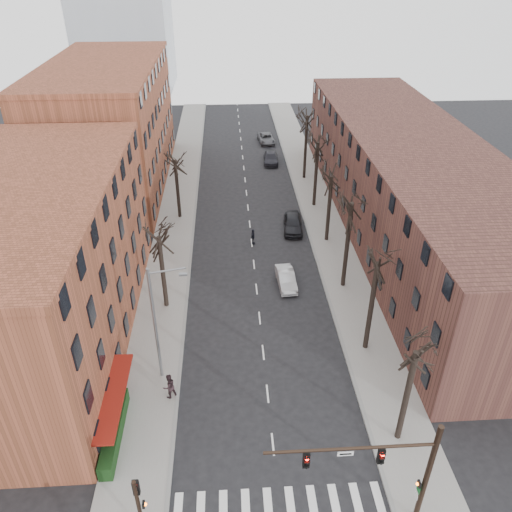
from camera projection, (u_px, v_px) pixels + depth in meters
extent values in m
plane|color=black|center=(280.00, 508.00, 26.58)|extent=(160.00, 160.00, 0.00)
cube|color=gray|center=(177.00, 213.00, 55.78)|extent=(4.00, 90.00, 0.15)
cube|color=gray|center=(319.00, 209.00, 56.60)|extent=(4.00, 90.00, 0.15)
cube|color=brown|center=(36.00, 269.00, 35.29)|extent=(12.00, 26.00, 12.00)
cube|color=brown|center=(110.00, 128.00, 59.33)|extent=(12.00, 28.00, 14.00)
cube|color=#532F26|center=(409.00, 185.00, 50.17)|extent=(12.00, 50.00, 10.00)
cube|color=maroon|center=(120.00, 425.00, 31.18)|extent=(1.20, 7.00, 0.15)
cube|color=#173713|center=(114.00, 431.00, 29.98)|extent=(0.80, 6.00, 1.00)
cylinder|color=black|center=(427.00, 476.00, 24.19)|extent=(0.28, 0.28, 7.20)
cylinder|color=black|center=(351.00, 449.00, 22.71)|extent=(8.00, 0.16, 0.16)
cube|color=black|center=(381.00, 456.00, 23.13)|extent=(0.32, 0.22, 0.95)
cube|color=black|center=(306.00, 460.00, 22.95)|extent=(0.32, 0.22, 0.95)
cube|color=silver|center=(345.00, 454.00, 22.89)|extent=(0.75, 0.04, 0.28)
cube|color=black|center=(419.00, 484.00, 24.49)|extent=(0.12, 0.30, 0.30)
cylinder|color=black|center=(139.00, 510.00, 24.21)|extent=(0.20, 0.20, 4.40)
cube|color=black|center=(136.00, 488.00, 23.57)|extent=(0.32, 0.22, 0.95)
cube|color=black|center=(144.00, 504.00, 24.01)|extent=(0.12, 0.30, 0.30)
cylinder|color=slate|center=(155.00, 327.00, 32.30)|extent=(0.20, 0.20, 9.00)
cylinder|color=slate|center=(166.00, 271.00, 30.08)|extent=(2.39, 0.12, 0.46)
cube|color=slate|center=(183.00, 274.00, 30.29)|extent=(0.50, 0.22, 0.14)
imported|color=#B1B4B9|center=(286.00, 279.00, 43.70)|extent=(1.67, 4.16, 1.35)
imported|color=black|center=(293.00, 223.00, 52.14)|extent=(2.33, 4.91, 1.62)
imported|color=black|center=(271.00, 158.00, 68.52)|extent=(2.21, 4.89, 1.39)
imported|color=#4F5056|center=(266.00, 138.00, 75.54)|extent=(2.60, 4.92, 1.32)
imported|color=black|center=(169.00, 386.00, 32.49)|extent=(1.14, 1.09, 1.85)
imported|color=black|center=(253.00, 237.00, 49.70)|extent=(0.46, 0.99, 1.65)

